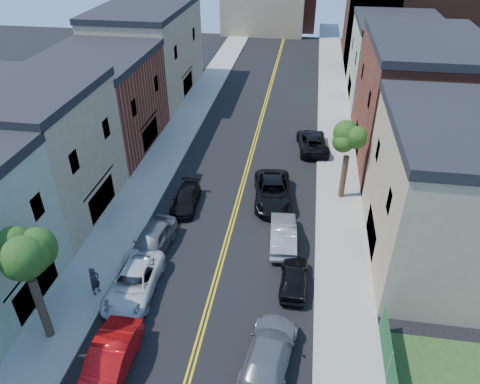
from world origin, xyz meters
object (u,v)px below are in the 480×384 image
at_px(red_sedan, 109,362).
at_px(silver_car_right, 283,234).
at_px(black_car_right, 294,277).
at_px(black_car_left, 186,199).
at_px(black_suv_lane, 273,192).
at_px(pedestrian_left, 95,281).
at_px(grey_car_right, 269,353).
at_px(dark_car_right_far, 312,142).
at_px(white_pickup, 134,282).
at_px(grey_car_left, 152,241).

relative_size(red_sedan, silver_car_right, 1.06).
bearing_deg(red_sedan, black_car_right, 40.02).
height_order(black_car_left, silver_car_right, silver_car_right).
height_order(black_suv_lane, pedestrian_left, pedestrian_left).
bearing_deg(silver_car_right, grey_car_right, 85.52).
bearing_deg(dark_car_right_far, black_suv_lane, 65.00).
xyz_separation_m(white_pickup, black_car_right, (9.30, 1.95, -0.08)).
bearing_deg(dark_car_right_far, silver_car_right, 75.45).
relative_size(black_car_right, silver_car_right, 0.83).
bearing_deg(black_suv_lane, dark_car_right_far, 65.59).
relative_size(black_car_right, black_suv_lane, 0.67).
xyz_separation_m(red_sedan, grey_car_left, (-0.86, 9.20, 0.01)).
xyz_separation_m(white_pickup, grey_car_left, (-0.10, 3.76, 0.09)).
bearing_deg(grey_car_left, red_sedan, -78.97).
distance_m(black_car_left, grey_car_right, 14.92).
relative_size(white_pickup, black_car_right, 1.36).
xyz_separation_m(white_pickup, pedestrian_left, (-2.14, -0.52, 0.30)).
distance_m(white_pickup, black_suv_lane, 13.07).
bearing_deg(red_sedan, black_suv_lane, 67.67).
xyz_separation_m(grey_car_right, black_car_right, (0.94, 5.64, -0.11)).
relative_size(silver_car_right, dark_car_right_far, 0.88).
bearing_deg(grey_car_left, white_pickup, -82.83).
xyz_separation_m(silver_car_right, dark_car_right_far, (1.70, 14.30, -0.03)).
distance_m(white_pickup, grey_car_right, 9.14).
bearing_deg(grey_car_right, dark_car_right_far, -86.43).
xyz_separation_m(red_sedan, white_pickup, (-0.76, 5.44, -0.08)).
height_order(silver_car_right, pedestrian_left, pedestrian_left).
bearing_deg(black_car_left, grey_car_right, -61.76).
bearing_deg(silver_car_right, black_car_left, -27.89).
height_order(grey_car_left, black_suv_lane, grey_car_left).
bearing_deg(black_car_right, pedestrian_left, 12.10).
bearing_deg(grey_car_left, dark_car_right_far, 63.89).
bearing_deg(silver_car_right, black_suv_lane, -81.39).
bearing_deg(grey_car_right, black_suv_lane, -77.77).
bearing_deg(black_suv_lane, red_sedan, -118.65).
relative_size(black_car_left, black_car_right, 1.08).
height_order(silver_car_right, dark_car_right_far, silver_car_right).
distance_m(dark_car_right_far, black_suv_lane, 9.69).
distance_m(white_pickup, black_car_right, 9.50).
bearing_deg(black_car_right, grey_car_right, 80.49).
relative_size(red_sedan, grey_car_right, 0.94).
bearing_deg(black_suv_lane, grey_car_right, -92.59).
distance_m(red_sedan, pedestrian_left, 5.71).
xyz_separation_m(black_car_left, silver_car_right, (7.60, -3.29, 0.17)).
bearing_deg(black_car_left, black_suv_lane, 12.83).
bearing_deg(silver_car_right, dark_car_right_far, -101.26).
bearing_deg(dark_car_right_far, black_car_left, 42.03).
relative_size(grey_car_left, pedestrian_left, 2.73).
xyz_separation_m(grey_car_right, silver_car_right, (0.00, 9.55, 0.00)).
relative_size(white_pickup, pedestrian_left, 3.00).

